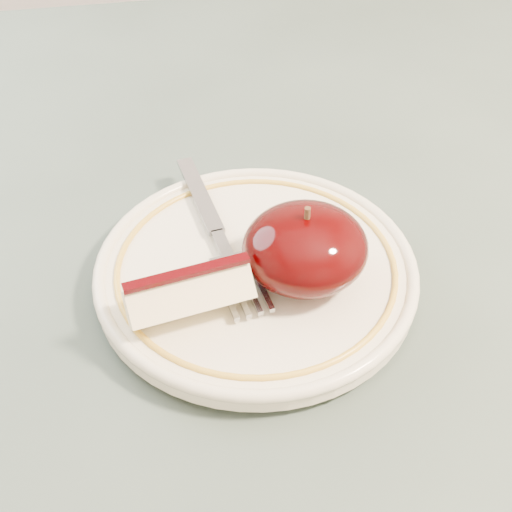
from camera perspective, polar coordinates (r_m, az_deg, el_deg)
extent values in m
cylinder|color=brown|center=(1.17, 15.12, 1.57)|extent=(0.05, 0.05, 0.71)
cube|color=#45554C|center=(0.53, -2.14, -1.54)|extent=(0.90, 0.90, 0.04)
cylinder|color=beige|center=(0.50, 0.00, -2.09)|extent=(0.12, 0.12, 0.01)
cylinder|color=beige|center=(0.49, 0.00, -1.36)|extent=(0.22, 0.22, 0.01)
torus|color=beige|center=(0.49, 0.00, -0.94)|extent=(0.22, 0.22, 0.01)
torus|color=gold|center=(0.49, 0.00, -0.82)|extent=(0.19, 0.19, 0.00)
ellipsoid|color=black|center=(0.46, 3.95, 0.64)|extent=(0.08, 0.08, 0.05)
cylinder|color=#472D19|center=(0.44, 4.13, 3.30)|extent=(0.00, 0.00, 0.01)
cube|color=#FCEFBA|center=(0.45, -5.38, -3.08)|extent=(0.08, 0.05, 0.03)
cube|color=#300104|center=(0.43, -5.55, -1.35)|extent=(0.08, 0.02, 0.00)
cube|color=#919399|center=(0.54, -4.53, 4.93)|extent=(0.03, 0.09, 0.00)
cube|color=#919399|center=(0.50, -2.72, 0.99)|extent=(0.01, 0.03, 0.00)
cube|color=#919399|center=(0.48, -1.88, -0.85)|extent=(0.03, 0.03, 0.00)
cube|color=#919399|center=(0.46, 0.55, -2.81)|extent=(0.01, 0.04, 0.00)
cube|color=#919399|center=(0.46, -0.37, -3.04)|extent=(0.01, 0.04, 0.00)
cube|color=#919399|center=(0.46, -1.29, -3.26)|extent=(0.01, 0.04, 0.00)
cube|color=#919399|center=(0.46, -2.22, -3.49)|extent=(0.01, 0.04, 0.00)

